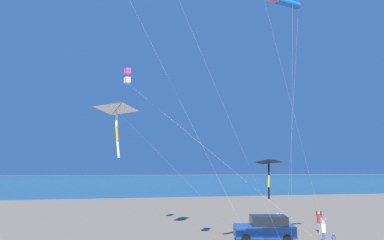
% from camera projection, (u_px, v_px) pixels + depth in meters
% --- Properties ---
extents(ocean_water_strip, '(240.00, 600.00, 0.01)m').
position_uv_depth(ocean_water_strip, '(141.00, 179.00, 179.67)').
color(ocean_water_strip, '#285B7A').
rests_on(ocean_water_strip, ground_plane).
extents(parked_car, '(2.85, 4.61, 1.85)m').
position_uv_depth(parked_car, '(265.00, 228.00, 24.52)').
color(parked_car, '#1E479E').
rests_on(parked_car, ground_plane).
extents(person_adult_flyer, '(0.67, 0.63, 1.86)m').
position_uv_depth(person_adult_flyer, '(319.00, 220.00, 27.87)').
color(person_adult_flyer, '#8E6B9E').
rests_on(person_adult_flyer, ground_plane).
extents(person_child_green_jacket, '(0.55, 0.47, 1.58)m').
position_uv_depth(person_child_green_jacket, '(279.00, 222.00, 27.98)').
color(person_child_green_jacket, '#335199').
rests_on(person_child_green_jacket, ground_plane).
extents(person_child_grey_jacket, '(0.63, 0.57, 1.78)m').
position_uv_depth(person_child_grey_jacket, '(324.00, 230.00, 23.88)').
color(person_child_grey_jacket, '#335199').
rests_on(person_child_grey_jacket, ground_plane).
extents(kite_delta_checkered_midright, '(9.14, 10.79, 8.66)m').
position_uv_depth(kite_delta_checkered_midright, '(117.00, 109.00, 17.39)').
color(kite_delta_checkered_midright, white).
rests_on(kite_delta_checkered_midright, ground_plane).
extents(kite_delta_green_low_center, '(9.57, 5.53, 5.83)m').
position_uv_depth(kite_delta_green_low_center, '(269.00, 162.00, 18.30)').
color(kite_delta_green_low_center, black).
rests_on(kite_delta_green_low_center, ground_plane).
extents(kite_windsock_rainbow_low_near, '(7.37, 6.81, 15.97)m').
position_uv_depth(kite_windsock_rainbow_low_near, '(276.00, 0.00, 21.08)').
color(kite_windsock_rainbow_low_near, blue).
rests_on(kite_windsock_rainbow_low_near, ground_plane).
extents(kite_box_striped_overhead, '(4.82, 14.82, 14.01)m').
position_uv_depth(kite_box_striped_overhead, '(128.00, 76.00, 29.41)').
color(kite_box_striped_overhead, '#EF4C93').
rests_on(kite_box_striped_overhead, ground_plane).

